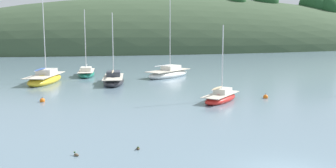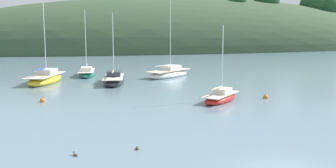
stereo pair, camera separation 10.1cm
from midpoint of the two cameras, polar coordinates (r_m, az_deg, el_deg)
The scene contains 10 objects.
far_shoreline_hill at distance 109.42m, azimuth 3.16°, elevation 5.15°, with size 150.00×36.00×31.75m.
sailboat_teal_outer at distance 50.25m, azimuth 0.19°, elevation 1.57°, with size 7.43×6.37×10.79m.
sailboat_blue_center at distance 34.19m, azimuth 7.90°, elevation -1.97°, with size 5.04×4.90×6.84m.
sailboat_white_near at distance 47.18m, azimuth -17.65°, elevation 0.75°, with size 5.13×8.33×11.79m.
sailboat_yellow_far at distance 44.65m, azimuth -7.99°, elevation 0.58°, with size 3.55×7.22×8.31m.
sailboat_red_portside at distance 52.19m, azimuth -11.90°, elevation 1.58°, with size 2.86×6.38×8.92m.
mooring_buoy_outer at distance 35.32m, azimuth -18.05°, elevation -2.34°, with size 0.44×0.44×0.54m.
mooring_buoy_channel at distance 36.41m, azimuth 14.34°, elevation -1.87°, with size 0.44×0.44×0.54m.
duck_straggler at distance 20.93m, azimuth -4.44°, elevation -9.49°, with size 0.23×0.43×0.24m.
duck_lone_left at distance 20.43m, azimuth -13.42°, elevation -10.16°, with size 0.33×0.40×0.24m.
Camera 2 is at (-9.45, -14.23, 6.51)m, focal length 41.12 mm.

